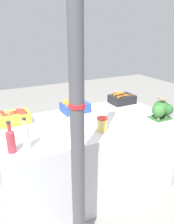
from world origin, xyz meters
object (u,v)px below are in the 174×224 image
Objects in this scene: orange_crate at (74,106)px; broccoli_pile at (161,109)px; apple_crate at (15,117)px; pickle_jar at (102,124)px; sparrow_bird at (162,99)px; juice_bottle_cloudy at (26,136)px; juice_bottle_ruby at (11,140)px; carrot_crate at (122,99)px; support_pole at (77,122)px.

broccoli_pile is at bearing -38.57° from orange_crate.
pickle_jar is at bearing -39.69° from apple_crate.
sparrow_bird is (0.73, -0.62, 0.15)m from orange_crate.
broccoli_pile reaches higher than apple_crate.
juice_bottle_ruby is at bearing 180.00° from juice_bottle_cloudy.
carrot_crate is 0.64m from sparrow_bird.
support_pole reaches higher than juice_bottle_ruby.
apple_crate is 0.90m from pickle_jar.
broccoli_pile is at bearing -85.62° from sparrow_bird.
juice_bottle_cloudy reaches higher than sparrow_bird.
broccoli_pile is at bearing -1.53° from pickle_jar.
orange_crate is 1.14× the size of juice_bottle_cloudy.
support_pole reaches higher than sparrow_bird.
juice_bottle_ruby is (-0.80, -0.59, 0.04)m from orange_crate.
sparrow_bird is at bearing -85.16° from carrot_crate.
orange_crate is at bearing 21.68° from sparrow_bird.
carrot_crate is 1.17× the size of juice_bottle_ruby.
juice_bottle_cloudy is 0.71m from pickle_jar.
apple_crate is 1.17× the size of juice_bottle_ruby.
juice_bottle_ruby is (-0.13, -0.58, 0.04)m from apple_crate.
support_pole reaches higher than orange_crate.
broccoli_pile is at bearing -0.54° from juice_bottle_cloudy.
pickle_jar is (0.44, 0.40, -0.27)m from support_pole.
orange_crate is 2.44× the size of sparrow_bird.
sparrow_bird is (0.05, -0.62, 0.16)m from carrot_crate.
broccoli_pile is 1.44m from juice_bottle_cloudy.
pickle_jar is (-0.73, 0.02, -0.03)m from broccoli_pile.
juice_bottle_ruby is at bearing -179.60° from pickle_jar.
sparrow_bird is (1.42, -0.03, 0.11)m from juice_bottle_cloudy.
support_pole is 0.59m from juice_bottle_ruby.
juice_bottle_ruby is (-1.48, -0.59, 0.05)m from carrot_crate.
juice_bottle_ruby is (-1.56, 0.01, 0.01)m from broccoli_pile.
support_pole is 9.55× the size of broccoli_pile.
support_pole is 0.52m from juice_bottle_cloudy.
pickle_jar is (0.71, 0.01, -0.05)m from juice_bottle_cloudy.
apple_crate is 1.35m from carrot_crate.
juice_bottle_ruby is at bearing 60.79° from sparrow_bird.
sparrow_bird reaches higher than orange_crate.
juice_bottle_cloudy is at bearing 60.70° from sparrow_bird.
apple_crate is at bearing 104.64° from support_pole.
orange_crate is (0.67, 0.01, 0.00)m from apple_crate.
sparrow_bird is at bearing -23.56° from apple_crate.
apple_crate is (-0.25, 0.97, -0.27)m from support_pole.
support_pole is 7.63× the size of apple_crate.
carrot_crate is at bearing 41.61° from pickle_jar.
sparrow_bird reaches higher than carrot_crate.
pickle_jar is at bearing 0.40° from juice_bottle_ruby.
apple_crate is at bearing 157.33° from broccoli_pile.
support_pole is at bearing -55.50° from juice_bottle_cloudy.
juice_bottle_cloudy reaches higher than apple_crate.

